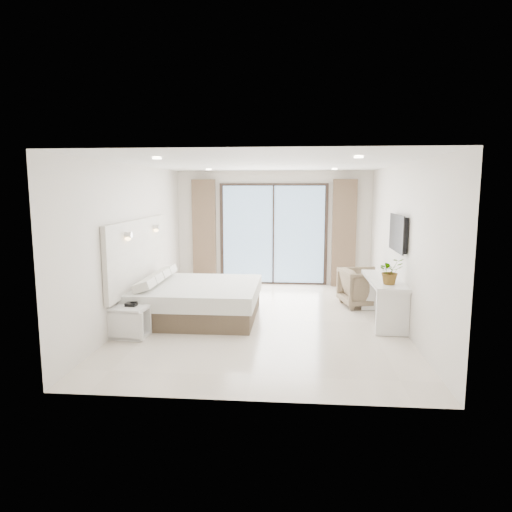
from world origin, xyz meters
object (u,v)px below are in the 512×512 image
object	(u,v)px
bed	(196,300)
nightstand	(130,322)
armchair	(363,286)
console_desk	(384,290)

from	to	relation	value
bed	nightstand	xyz separation A→B (m)	(-0.79, -1.20, -0.07)
bed	nightstand	world-z (taller)	bed
armchair	console_desk	bearing A→B (deg)	177.07
bed	armchair	distance (m)	3.26
bed	console_desk	distance (m)	3.28
bed	armchair	xyz separation A→B (m)	(3.08, 1.05, 0.09)
console_desk	nightstand	bearing A→B (deg)	-164.14
nightstand	armchair	bearing A→B (deg)	36.82
console_desk	armchair	world-z (taller)	armchair
bed	console_desk	bearing A→B (deg)	-0.80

